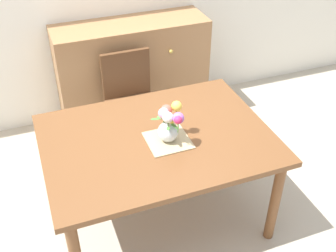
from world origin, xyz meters
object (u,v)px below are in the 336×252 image
(dining_table, at_px, (157,147))
(flower_vase, at_px, (169,123))
(chair_far, at_px, (131,97))
(dresser, at_px, (133,73))

(dining_table, bearing_deg, flower_vase, -44.47)
(chair_far, bearing_deg, flower_vase, 89.56)
(dining_table, distance_m, dresser, 1.36)
(flower_vase, bearing_deg, chair_far, 89.56)
(chair_far, xyz_separation_m, flower_vase, (-0.01, -0.96, 0.36))
(dining_table, xyz_separation_m, dresser, (0.22, 1.33, -0.16))
(dining_table, height_order, flower_vase, flower_vase)
(dining_table, relative_size, dresser, 1.08)
(dresser, height_order, flower_vase, dresser)
(dining_table, bearing_deg, chair_far, 85.55)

